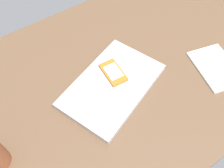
# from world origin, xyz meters

# --- Properties ---
(desk_surface) EXTENTS (1.20, 0.80, 0.03)m
(desk_surface) POSITION_xyz_m (0.00, 0.00, 0.01)
(desk_surface) COLOR brown
(desk_surface) RESTS_ON ground
(laptop_closed) EXTENTS (0.39, 0.31, 0.02)m
(laptop_closed) POSITION_xyz_m (-0.10, -0.03, 0.04)
(laptop_closed) COLOR #B7BABC
(laptop_closed) RESTS_ON desk_surface
(cell_phone_on_laptop) EXTENTS (0.07, 0.11, 0.01)m
(cell_phone_on_laptop) POSITION_xyz_m (-0.07, 0.00, 0.06)
(cell_phone_on_laptop) COLOR orange
(cell_phone_on_laptop) RESTS_ON laptop_closed
(notepad) EXTENTS (0.17, 0.21, 0.01)m
(notepad) POSITION_xyz_m (0.24, -0.17, 0.03)
(notepad) COLOR white
(notepad) RESTS_ON desk_surface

